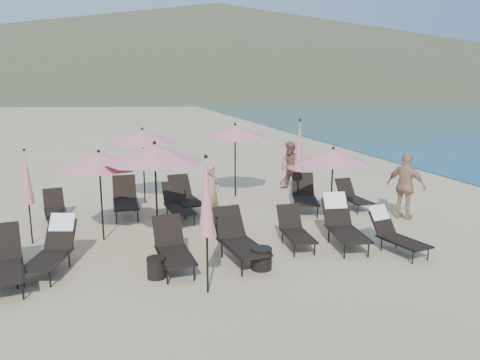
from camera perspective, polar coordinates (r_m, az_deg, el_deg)
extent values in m
plane|color=#D6BA8C|center=(10.44, 3.42, -9.77)|extent=(800.00, 800.00, 0.00)
cone|color=brown|center=(316.49, -2.73, 15.86)|extent=(690.00, 690.00, 55.00)
cone|color=brown|center=(390.49, 15.89, 12.94)|extent=(280.00, 280.00, 32.00)
cube|color=beige|center=(322.37, -22.26, 13.45)|extent=(18.00, 16.00, 38.00)
cube|color=black|center=(10.37, -26.96, -9.19)|extent=(0.78, 1.25, 0.05)
cube|color=black|center=(11.03, -26.88, -6.40)|extent=(0.67, 0.53, 0.60)
cylinder|color=black|center=(9.96, -25.55, -10.98)|extent=(0.04, 0.04, 0.33)
cylinder|color=black|center=(10.90, -25.39, -9.04)|extent=(0.04, 0.04, 0.33)
cube|color=black|center=(10.40, -25.33, -8.93)|extent=(0.25, 1.31, 0.04)
cube|color=black|center=(10.22, -22.52, -9.09)|extent=(0.88, 1.29, 0.05)
cube|color=black|center=(10.82, -21.04, -6.22)|extent=(0.70, 0.58, 0.61)
cylinder|color=black|center=(9.97, -24.91, -10.89)|extent=(0.04, 0.04, 0.33)
cylinder|color=black|center=(10.83, -22.65, -8.94)|extent=(0.04, 0.04, 0.33)
cylinder|color=black|center=(9.77, -22.16, -11.13)|extent=(0.04, 0.04, 0.33)
cylinder|color=black|center=(10.64, -20.09, -9.10)|extent=(0.04, 0.04, 0.33)
cube|color=black|center=(10.38, -23.93, -8.84)|extent=(0.37, 1.29, 0.04)
cube|color=black|center=(10.15, -20.88, -9.04)|extent=(0.37, 1.29, 0.04)
cube|color=white|center=(10.88, -20.86, -4.84)|extent=(0.58, 0.40, 0.36)
cube|color=black|center=(9.74, -7.87, -9.21)|extent=(0.72, 1.27, 0.05)
cube|color=black|center=(10.41, -8.78, -6.12)|extent=(0.66, 0.51, 0.63)
cylinder|color=black|center=(9.30, -8.86, -11.48)|extent=(0.04, 0.04, 0.35)
cylinder|color=black|center=(10.27, -9.89, -9.27)|extent=(0.04, 0.04, 0.35)
cylinder|color=black|center=(9.40, -5.63, -11.16)|extent=(0.04, 0.04, 0.35)
cylinder|color=black|center=(10.35, -6.96, -9.00)|extent=(0.04, 0.04, 0.35)
cube|color=black|center=(9.74, -9.71, -9.21)|extent=(0.15, 1.37, 0.04)
cube|color=black|center=(9.84, -6.16, -8.88)|extent=(0.15, 1.37, 0.04)
cube|color=black|center=(10.05, 0.48, -8.27)|extent=(0.88, 1.41, 0.05)
cube|color=black|center=(10.72, -1.41, -5.16)|extent=(0.75, 0.60, 0.68)
cylinder|color=black|center=(9.54, 0.23, -10.65)|extent=(0.04, 0.04, 0.37)
cylinder|color=black|center=(10.52, -2.24, -8.50)|extent=(0.04, 0.04, 0.37)
cylinder|color=black|center=(9.77, 3.35, -10.13)|extent=(0.04, 0.04, 0.37)
cylinder|color=black|center=(10.72, 0.64, -8.09)|extent=(0.04, 0.04, 0.37)
cube|color=black|center=(9.97, -1.40, -8.36)|extent=(0.27, 1.47, 0.04)
cube|color=black|center=(10.22, 2.07, -7.87)|extent=(0.27, 1.47, 0.04)
cube|color=black|center=(11.21, 13.07, -6.51)|extent=(0.80, 1.34, 0.05)
cube|color=black|center=(11.90, 11.68, -3.82)|extent=(0.71, 0.55, 0.66)
cylinder|color=black|center=(10.71, 12.63, -8.44)|extent=(0.04, 0.04, 0.36)
cylinder|color=black|center=(11.68, 10.76, -6.65)|extent=(0.04, 0.04, 0.36)
cylinder|color=black|center=(10.91, 15.39, -8.20)|extent=(0.04, 0.04, 0.36)
cylinder|color=black|center=(11.87, 13.32, -6.48)|extent=(0.04, 0.04, 0.36)
cube|color=black|center=(11.15, 11.43, -6.48)|extent=(0.20, 1.43, 0.04)
cube|color=black|center=(11.37, 14.49, -6.26)|extent=(0.20, 1.43, 0.04)
cube|color=white|center=(11.97, 11.48, -2.46)|extent=(0.61, 0.36, 0.40)
cube|color=black|center=(11.22, 19.48, -7.18)|extent=(0.79, 1.18, 0.05)
cube|color=black|center=(11.62, 16.97, -5.00)|extent=(0.64, 0.53, 0.56)
cylinder|color=black|center=(10.83, 20.31, -8.84)|extent=(0.03, 0.03, 0.31)
cylinder|color=black|center=(11.42, 16.87, -7.53)|extent=(0.03, 0.03, 0.31)
cylinder|color=black|center=(11.16, 21.96, -8.34)|extent=(0.03, 0.03, 0.31)
cylinder|color=black|center=(11.74, 18.52, -7.11)|extent=(0.03, 0.03, 0.31)
cube|color=black|center=(11.06, 18.35, -7.33)|extent=(0.31, 1.19, 0.04)
cube|color=black|center=(11.44, 20.26, -6.83)|extent=(0.31, 1.19, 0.04)
cube|color=white|center=(11.66, 16.59, -3.84)|extent=(0.53, 0.36, 0.34)
cube|color=black|center=(13.90, -21.53, -3.78)|extent=(0.74, 1.15, 0.04)
cube|color=black|center=(14.53, -21.79, -2.09)|extent=(0.61, 0.50, 0.55)
cylinder|color=black|center=(13.50, -22.33, -4.98)|extent=(0.03, 0.03, 0.30)
cylinder|color=black|center=(14.38, -22.52, -4.01)|extent=(0.03, 0.03, 0.30)
cylinder|color=black|center=(13.53, -20.38, -4.80)|extent=(0.03, 0.03, 0.30)
cylinder|color=black|center=(14.40, -20.69, -3.85)|extent=(0.03, 0.03, 0.30)
cube|color=black|center=(13.93, -22.64, -3.79)|extent=(0.26, 1.18, 0.04)
cube|color=black|center=(13.95, -20.46, -3.60)|extent=(0.26, 1.18, 0.04)
cube|color=black|center=(13.93, -13.73, -2.92)|extent=(0.72, 1.35, 0.06)
cube|color=black|center=(14.73, -13.93, -0.84)|extent=(0.70, 0.52, 0.69)
cylinder|color=black|center=(13.44, -14.83, -4.39)|extent=(0.04, 0.04, 0.38)
cylinder|color=black|center=(14.54, -14.92, -3.18)|extent=(0.04, 0.04, 0.38)
cylinder|color=black|center=(13.46, -12.36, -4.25)|extent=(0.04, 0.04, 0.38)
cylinder|color=black|center=(14.56, -12.65, -3.05)|extent=(0.04, 0.04, 0.38)
cube|color=black|center=(13.98, -15.10, -2.89)|extent=(0.09, 1.50, 0.04)
cube|color=black|center=(13.99, -12.38, -2.74)|extent=(0.09, 1.50, 0.04)
cube|color=black|center=(13.23, -7.29, -3.58)|extent=(0.77, 1.29, 0.05)
cube|color=black|center=(13.94, -8.10, -1.54)|extent=(0.68, 0.53, 0.63)
cylinder|color=black|center=(12.75, -7.90, -5.04)|extent=(0.04, 0.04, 0.35)
cylinder|color=black|center=(13.74, -8.87, -3.85)|extent=(0.04, 0.04, 0.35)
cylinder|color=black|center=(12.86, -5.58, -4.83)|extent=(0.04, 0.04, 0.35)
cylinder|color=black|center=(13.85, -6.72, -3.66)|extent=(0.04, 0.04, 0.35)
cube|color=black|center=(13.21, -8.64, -3.59)|extent=(0.19, 1.38, 0.04)
cube|color=black|center=(13.35, -6.06, -3.37)|extent=(0.19, 1.38, 0.04)
cube|color=black|center=(14.02, -6.32, -2.62)|extent=(0.87, 1.38, 0.05)
cube|color=black|center=(14.75, -7.37, -0.68)|extent=(0.74, 0.59, 0.66)
cylinder|color=black|center=(13.49, -6.73, -4.04)|extent=(0.04, 0.04, 0.36)
cylinder|color=black|center=(14.51, -8.04, -2.96)|extent=(0.04, 0.04, 0.36)
cylinder|color=black|center=(13.66, -4.50, -3.80)|extent=(0.04, 0.04, 0.36)
cylinder|color=black|center=(14.67, -5.95, -2.75)|extent=(0.04, 0.04, 0.36)
cube|color=black|center=(13.97, -7.64, -2.66)|extent=(0.29, 1.43, 0.04)
cube|color=black|center=(14.16, -5.15, -2.41)|extent=(0.29, 1.43, 0.04)
cube|color=black|center=(14.14, 8.01, -2.51)|extent=(1.00, 1.44, 0.05)
cube|color=black|center=(14.92, 7.65, -0.48)|extent=(0.79, 0.66, 0.68)
cylinder|color=black|center=(13.63, 7.06, -3.87)|extent=(0.04, 0.04, 0.37)
cylinder|color=black|center=(14.72, 6.63, -2.70)|extent=(0.04, 0.04, 0.37)
cylinder|color=black|center=(13.70, 9.43, -3.86)|extent=(0.04, 0.04, 0.37)
cylinder|color=black|center=(14.78, 8.82, -2.70)|extent=(0.04, 0.04, 0.37)
cube|color=black|center=(14.15, 6.66, -2.41)|extent=(0.44, 1.43, 0.04)
cube|color=black|center=(14.23, 9.29, -2.41)|extent=(0.44, 1.43, 0.04)
cube|color=black|center=(14.76, 14.04, -2.43)|extent=(0.63, 1.10, 0.04)
cube|color=black|center=(15.30, 12.67, -0.87)|extent=(0.58, 0.44, 0.55)
cylinder|color=black|center=(14.32, 14.18, -3.53)|extent=(0.03, 0.03, 0.30)
cylinder|color=black|center=(15.07, 12.32, -2.69)|extent=(0.03, 0.03, 0.30)
cylinder|color=black|center=(14.57, 15.71, -3.35)|extent=(0.03, 0.03, 0.30)
cylinder|color=black|center=(15.31, 13.81, -2.54)|extent=(0.03, 0.03, 0.30)
cube|color=black|center=(14.66, 13.07, -2.45)|extent=(0.12, 1.20, 0.04)
cube|color=black|center=(14.94, 14.82, -2.27)|extent=(0.12, 1.20, 0.04)
cube|color=black|center=(11.05, 7.12, -6.85)|extent=(0.62, 1.13, 0.05)
cube|color=black|center=(11.64, 6.01, -4.47)|extent=(0.59, 0.44, 0.57)
cylinder|color=black|center=(10.62, 6.65, -8.55)|extent=(0.03, 0.03, 0.31)
cylinder|color=black|center=(11.47, 5.20, -6.98)|extent=(0.03, 0.03, 0.31)
cylinder|color=black|center=(10.77, 9.09, -8.33)|extent=(0.03, 0.03, 0.31)
cylinder|color=black|center=(11.61, 7.47, -6.80)|extent=(0.03, 0.03, 0.31)
cube|color=black|center=(11.00, 5.68, -6.84)|extent=(0.10, 1.24, 0.04)
cube|color=black|center=(11.17, 8.40, -6.63)|extent=(0.10, 1.24, 0.04)
cube|color=black|center=(9.86, -26.78, -10.04)|extent=(0.91, 1.38, 0.05)
cube|color=black|center=(10.57, -26.95, -6.86)|extent=(0.74, 0.61, 0.65)
cylinder|color=black|center=(9.44, -24.96, -12.09)|extent=(0.04, 0.04, 0.36)
cylinder|color=black|center=(10.45, -25.17, -9.81)|extent=(0.04, 0.04, 0.36)
cube|color=black|center=(9.91, -24.93, -9.72)|extent=(0.35, 1.40, 0.04)
cylinder|color=black|center=(11.94, -16.55, -2.19)|extent=(0.04, 0.04, 2.11)
cone|color=tan|center=(11.75, -16.81, 2.32)|extent=(2.11, 2.11, 0.38)
sphere|color=black|center=(11.72, -16.87, 3.39)|extent=(0.08, 0.08, 0.08)
cylinder|color=black|center=(11.19, -10.15, -2.15)|extent=(0.05, 0.05, 2.35)
cone|color=tan|center=(10.99, -10.35, 3.23)|extent=(2.35, 2.35, 0.42)
sphere|color=black|center=(10.96, -10.40, 4.50)|extent=(0.09, 0.09, 0.09)
cylinder|color=black|center=(12.72, 11.11, -1.24)|extent=(0.04, 0.04, 2.04)
cone|color=tan|center=(12.55, 11.27, 2.87)|extent=(2.04, 2.04, 0.37)
sphere|color=black|center=(12.52, 11.31, 3.84)|extent=(0.08, 0.08, 0.08)
cylinder|color=black|center=(15.34, -11.65, 1.39)|extent=(0.05, 0.05, 2.29)
cone|color=tan|center=(15.19, -11.81, 5.24)|extent=(2.29, 2.29, 0.41)
sphere|color=black|center=(15.17, -11.85, 6.14)|extent=(0.09, 0.09, 0.09)
cylinder|color=black|center=(15.93, -0.60, 2.11)|extent=(0.05, 0.05, 2.35)
cone|color=tan|center=(15.79, -0.60, 5.92)|extent=(2.35, 2.35, 0.43)
sphere|color=black|center=(15.77, -0.61, 6.81)|extent=(0.09, 0.09, 0.09)
cylinder|color=black|center=(8.75, -4.00, -10.20)|extent=(0.04, 0.04, 1.11)
cone|color=tan|center=(8.36, -4.12, -2.13)|extent=(0.30, 0.30, 1.41)
sphere|color=black|center=(8.22, -4.19, 2.87)|extent=(0.07, 0.07, 0.07)
cylinder|color=black|center=(14.62, 7.10, -1.16)|extent=(0.04, 0.04, 1.19)
cone|color=tan|center=(14.38, 7.24, 4.12)|extent=(0.33, 0.33, 1.52)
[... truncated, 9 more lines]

